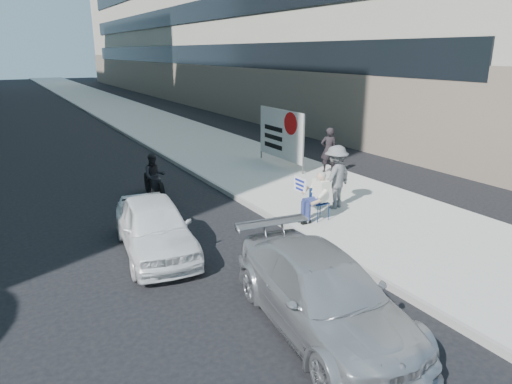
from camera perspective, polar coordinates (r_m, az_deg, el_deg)
ground at (r=10.02m, az=2.14°, el=-9.31°), size 160.00×160.00×0.00m
near_sidewalk at (r=29.28m, az=-12.21°, el=8.17°), size 5.00×120.00×0.15m
seated_protester at (r=12.11m, az=7.47°, el=-0.23°), size 0.83×1.11×1.31m
jogger at (r=13.13m, az=9.93°, el=1.87°), size 1.31×0.96×1.81m
pedestrian_woman at (r=17.14m, az=9.06°, el=5.23°), size 0.71×0.60×1.66m
protest_banner at (r=17.81m, az=3.12°, el=7.25°), size 0.08×3.06×2.20m
parked_sedan at (r=7.78m, az=8.34°, el=-12.51°), size 2.34×4.58×1.27m
white_sedan_near at (r=10.70m, az=-12.55°, el=-4.23°), size 1.94×3.87×1.27m
motorcycle at (r=14.75m, az=-12.61°, el=1.71°), size 0.76×2.05×1.42m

